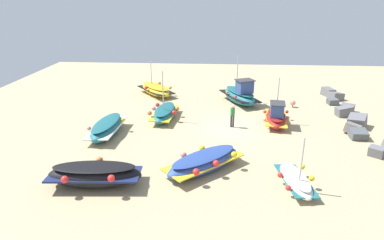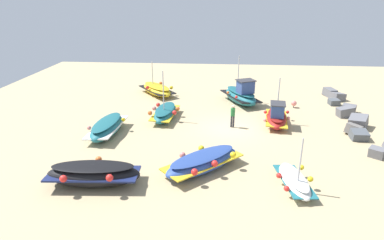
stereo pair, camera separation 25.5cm
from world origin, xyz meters
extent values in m
plane|color=tan|center=(0.00, 0.00, 0.00)|extent=(47.39, 47.39, 0.00)
ellipsoid|color=#1E6670|center=(-6.13, 1.00, 0.58)|extent=(4.95, 3.72, 1.30)
cube|color=black|center=(-6.13, 1.00, 0.64)|extent=(4.79, 3.64, 0.24)
ellipsoid|color=#1A565F|center=(-6.13, 1.00, 1.07)|extent=(4.33, 3.22, 0.31)
cube|color=#2D4784|center=(-5.41, 1.34, 1.71)|extent=(1.47, 1.60, 1.09)
cube|color=#333338|center=(-5.41, 1.34, 2.29)|extent=(1.71, 1.86, 0.06)
cylinder|color=#B7B7BC|center=(-6.68, 0.74, 2.68)|extent=(0.08, 0.08, 3.02)
sphere|color=orange|center=(-7.65, 1.44, 0.99)|extent=(0.25, 0.25, 0.25)
sphere|color=orange|center=(-6.04, -0.12, 0.98)|extent=(0.25, 0.25, 0.25)
sphere|color=#EA7F75|center=(-6.21, 2.12, 0.98)|extent=(0.25, 0.25, 0.25)
sphere|color=red|center=(-4.60, 0.55, 1.01)|extent=(0.25, 0.25, 0.25)
ellipsoid|color=#2D4C9E|center=(6.35, -1.76, 0.47)|extent=(4.58, 4.72, 0.96)
cube|color=gold|center=(6.35, -1.76, 0.52)|extent=(4.49, 4.62, 0.09)
ellipsoid|color=navy|center=(6.35, -1.76, 0.87)|extent=(4.03, 4.15, 0.16)
sphere|color=yellow|center=(6.11, -0.10, 0.89)|extent=(0.35, 0.35, 0.35)
sphere|color=yellow|center=(5.18, -1.92, 0.77)|extent=(0.35, 0.35, 0.35)
sphere|color=red|center=(7.05, -1.10, 0.81)|extent=(0.35, 0.35, 0.35)
sphere|color=#EA7F75|center=(6.12, -2.93, 0.78)|extent=(0.35, 0.35, 0.35)
sphere|color=red|center=(8.00, -2.11, 0.80)|extent=(0.35, 0.35, 0.35)
ellipsoid|color=#1E6670|center=(-1.62, -5.13, 0.44)|extent=(4.28, 1.88, 0.92)
cube|color=gold|center=(-1.62, -5.13, 0.48)|extent=(4.12, 1.90, 0.12)
ellipsoid|color=#1A565F|center=(-1.62, -5.13, 0.81)|extent=(3.77, 1.63, 0.18)
cylinder|color=#B7B7BC|center=(-1.26, -5.16, 2.39)|extent=(0.08, 0.08, 3.03)
sphere|color=orange|center=(-0.53, -6.11, 0.82)|extent=(0.34, 0.34, 0.34)
sphere|color=red|center=(-0.96, -4.30, 0.76)|extent=(0.34, 0.34, 0.34)
sphere|color=#EA7F75|center=(-1.70, -6.00, 0.80)|extent=(0.34, 0.34, 0.34)
sphere|color=orange|center=(-2.12, -4.20, 0.67)|extent=(0.34, 0.34, 0.34)
sphere|color=red|center=(-2.86, -5.90, 0.71)|extent=(0.34, 0.34, 0.34)
ellipsoid|color=gold|center=(-8.14, -6.96, 0.47)|extent=(4.65, 4.21, 0.98)
cube|color=black|center=(-8.14, -6.96, 0.51)|extent=(4.53, 4.14, 0.13)
ellipsoid|color=gold|center=(-8.14, -6.96, 0.86)|extent=(4.08, 3.69, 0.19)
cylinder|color=#B7B7BC|center=(-8.77, -7.47, 2.05)|extent=(0.08, 0.08, 2.22)
sphere|color=orange|center=(-9.60, -6.83, 0.77)|extent=(0.33, 0.33, 0.33)
sphere|color=red|center=(-7.51, -7.76, 0.87)|extent=(0.33, 0.33, 0.33)
sphere|color=yellow|center=(-7.95, -5.51, 0.79)|extent=(0.33, 0.33, 0.33)
ellipsoid|color=#1E6670|center=(1.84, -8.68, 0.50)|extent=(4.62, 1.92, 1.11)
cube|color=white|center=(1.84, -8.68, 0.55)|extent=(4.43, 1.92, 0.20)
ellipsoid|color=#1A565F|center=(1.84, -8.68, 0.92)|extent=(4.06, 1.64, 0.26)
sphere|color=#EA7F75|center=(2.59, -9.66, 0.76)|extent=(0.28, 0.28, 0.28)
sphere|color=yellow|center=(1.09, -7.71, 0.86)|extent=(0.28, 0.28, 0.28)
ellipsoid|color=white|center=(7.69, 2.95, 0.31)|extent=(3.56, 1.70, 0.69)
cube|color=#1E6670|center=(7.69, 2.95, 0.35)|extent=(3.43, 1.70, 0.11)
ellipsoid|color=beige|center=(7.69, 2.95, 0.58)|extent=(3.13, 1.47, 0.15)
cylinder|color=#B7B7BC|center=(8.14, 3.02, 1.77)|extent=(0.08, 0.08, 2.29)
sphere|color=red|center=(8.68, 2.39, 0.48)|extent=(0.28, 0.28, 0.28)
sphere|color=yellow|center=(7.89, 3.69, 0.59)|extent=(0.28, 0.28, 0.28)
sphere|color=red|center=(7.50, 2.22, 0.50)|extent=(0.28, 0.28, 0.28)
sphere|color=yellow|center=(6.70, 3.52, 0.60)|extent=(0.28, 0.28, 0.28)
ellipsoid|color=maroon|center=(-1.09, 3.42, 0.42)|extent=(4.11, 2.06, 0.92)
cube|color=gold|center=(-1.09, 3.42, 0.47)|extent=(3.96, 2.05, 0.15)
ellipsoid|color=maroon|center=(-1.09, 3.42, 0.78)|extent=(3.61, 1.78, 0.20)
cube|color=#2D4784|center=(-0.55, 3.34, 1.31)|extent=(1.32, 1.08, 0.93)
cube|color=#333338|center=(-0.55, 3.34, 1.81)|extent=(1.53, 1.26, 0.06)
cylinder|color=#B7B7BC|center=(-1.35, 3.45, 2.19)|extent=(0.08, 0.08, 2.69)
sphere|color=red|center=(-2.00, 4.40, 0.67)|extent=(0.25, 0.25, 0.25)
sphere|color=red|center=(-1.55, 2.63, 0.78)|extent=(0.25, 0.25, 0.25)
sphere|color=#EA7F75|center=(-0.64, 4.20, 0.67)|extent=(0.25, 0.25, 0.25)
sphere|color=#EA7F75|center=(-0.19, 2.44, 0.64)|extent=(0.25, 0.25, 0.25)
ellipsoid|color=black|center=(8.29, -7.28, 0.57)|extent=(2.19, 4.90, 1.27)
cube|color=navy|center=(8.29, -7.28, 0.63)|extent=(2.17, 4.71, 0.23)
ellipsoid|color=black|center=(8.29, -7.28, 1.05)|extent=(1.86, 4.31, 0.30)
sphere|color=red|center=(9.26, -6.10, 1.01)|extent=(0.36, 0.36, 0.36)
sphere|color=orange|center=(7.25, -7.35, 0.90)|extent=(0.36, 0.36, 0.36)
sphere|color=red|center=(9.41, -8.33, 0.95)|extent=(0.36, 0.36, 0.36)
cylinder|color=#2D2D38|center=(-0.20, 0.17, 0.45)|extent=(0.14, 0.14, 0.91)
cylinder|color=#2D2D38|center=(-0.23, 0.02, 0.45)|extent=(0.14, 0.14, 0.91)
cylinder|color=#236B33|center=(-0.21, 0.09, 1.20)|extent=(0.32, 0.32, 0.59)
sphere|color=tan|center=(-0.21, 0.09, 1.60)|extent=(0.22, 0.22, 0.22)
cube|color=slate|center=(-8.99, 9.71, 0.37)|extent=(1.44, 1.24, 0.85)
cube|color=slate|center=(-7.68, 10.02, 0.34)|extent=(1.42, 1.48, 0.89)
cube|color=#4C5156|center=(-6.23, 9.27, 0.25)|extent=(0.91, 0.94, 0.57)
cube|color=slate|center=(-4.02, 9.75, 0.36)|extent=(1.68, 1.53, 0.87)
cube|color=slate|center=(-3.19, 9.19, 0.39)|extent=(1.03, 1.47, 0.95)
cube|color=slate|center=(-0.97, 9.36, 0.40)|extent=(1.83, 1.81, 1.09)
cube|color=slate|center=(0.30, 8.57, 0.33)|extent=(1.45, 1.49, 0.98)
cube|color=#4C5156|center=(1.34, 8.56, 0.31)|extent=(1.04, 1.06, 0.78)
cube|color=slate|center=(3.98, 8.59, 0.31)|extent=(1.04, 1.07, 0.69)
cylinder|color=#3F3F42|center=(-5.19, 5.55, 0.08)|extent=(0.08, 0.08, 0.16)
sphere|color=#EA7F75|center=(-5.19, 5.55, 0.39)|extent=(0.47, 0.47, 0.47)
camera|label=1|loc=(22.76, -1.31, 9.25)|focal=31.07mm
camera|label=2|loc=(22.74, -1.06, 9.25)|focal=31.07mm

